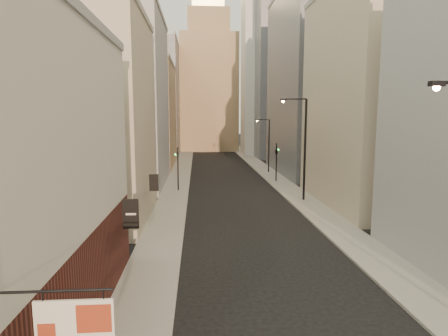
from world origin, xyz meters
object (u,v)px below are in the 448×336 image
(clock_tower, at_px, (209,80))
(white_tower, at_px, (261,69))
(streetlamp_mid, at_px, (302,143))
(traffic_light_right, at_px, (276,153))
(traffic_light_left, at_px, (178,160))
(streetlamp_far, at_px, (268,143))

(clock_tower, distance_m, white_tower, 17.83)
(streetlamp_mid, bearing_deg, traffic_light_right, 108.76)
(traffic_light_left, bearing_deg, traffic_light_right, -169.47)
(traffic_light_right, bearing_deg, streetlamp_mid, 73.99)
(streetlamp_far, height_order, traffic_light_right, streetlamp_far)
(white_tower, bearing_deg, traffic_light_right, -96.24)
(white_tower, bearing_deg, clock_tower, 128.16)
(traffic_light_left, height_order, traffic_light_right, same)
(traffic_light_right, bearing_deg, traffic_light_left, 6.47)
(streetlamp_far, height_order, traffic_light_left, streetlamp_far)
(streetlamp_mid, height_order, streetlamp_far, streetlamp_mid)
(streetlamp_mid, xyz_separation_m, traffic_light_right, (-0.19, 11.04, -2.06))
(streetlamp_mid, relative_size, traffic_light_right, 2.03)
(clock_tower, height_order, traffic_light_right, clock_tower)
(clock_tower, distance_m, traffic_light_left, 56.54)
(white_tower, xyz_separation_m, streetlamp_mid, (-3.65, -46.22, -12.80))
(traffic_light_left, xyz_separation_m, traffic_light_right, (12.33, 5.35, 0.14))
(streetlamp_mid, distance_m, traffic_light_left, 13.93)
(clock_tower, relative_size, traffic_light_left, 8.98)
(streetlamp_far, relative_size, traffic_light_right, 1.60)
(streetlamp_mid, bearing_deg, clock_tower, 114.72)
(clock_tower, distance_m, streetlamp_far, 43.99)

